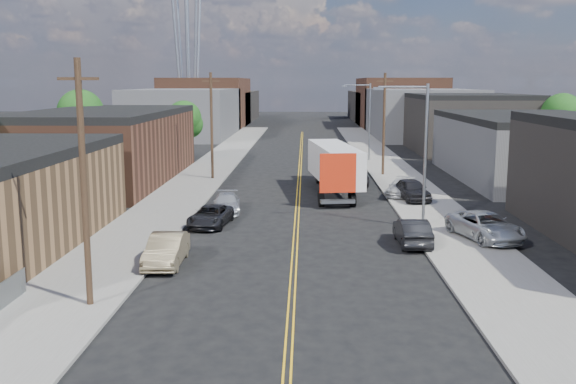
# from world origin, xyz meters

# --- Properties ---
(ground) EXTENTS (260.00, 260.00, 0.00)m
(ground) POSITION_xyz_m (0.00, 60.00, 0.00)
(ground) COLOR black
(ground) RESTS_ON ground
(centerline) EXTENTS (0.32, 120.00, 0.01)m
(centerline) POSITION_xyz_m (0.00, 45.00, 0.01)
(centerline) COLOR gold
(centerline) RESTS_ON ground
(sidewalk_left) EXTENTS (5.00, 140.00, 0.15)m
(sidewalk_left) POSITION_xyz_m (-9.50, 45.00, 0.07)
(sidewalk_left) COLOR slate
(sidewalk_left) RESTS_ON ground
(sidewalk_right) EXTENTS (5.00, 140.00, 0.15)m
(sidewalk_right) POSITION_xyz_m (9.50, 45.00, 0.07)
(sidewalk_right) COLOR slate
(sidewalk_right) RESTS_ON ground
(warehouse_brown) EXTENTS (12.00, 26.00, 6.60)m
(warehouse_brown) POSITION_xyz_m (-18.00, 44.00, 3.30)
(warehouse_brown) COLOR #4E2D1F
(warehouse_brown) RESTS_ON ground
(industrial_right_b) EXTENTS (14.00, 24.00, 6.10)m
(industrial_right_b) POSITION_xyz_m (22.00, 46.00, 3.05)
(industrial_right_b) COLOR #3E3E40
(industrial_right_b) RESTS_ON ground
(industrial_right_c) EXTENTS (14.00, 22.00, 7.60)m
(industrial_right_c) POSITION_xyz_m (22.00, 72.00, 3.80)
(industrial_right_c) COLOR black
(industrial_right_c) RESTS_ON ground
(skyline_left_a) EXTENTS (16.00, 30.00, 8.00)m
(skyline_left_a) POSITION_xyz_m (-20.00, 95.00, 4.00)
(skyline_left_a) COLOR #3E3E40
(skyline_left_a) RESTS_ON ground
(skyline_right_a) EXTENTS (16.00, 30.00, 8.00)m
(skyline_right_a) POSITION_xyz_m (20.00, 95.00, 4.00)
(skyline_right_a) COLOR #3E3E40
(skyline_right_a) RESTS_ON ground
(skyline_left_b) EXTENTS (16.00, 26.00, 10.00)m
(skyline_left_b) POSITION_xyz_m (-20.00, 120.00, 5.00)
(skyline_left_b) COLOR #4E2D1F
(skyline_left_b) RESTS_ON ground
(skyline_right_b) EXTENTS (16.00, 26.00, 10.00)m
(skyline_right_b) POSITION_xyz_m (20.00, 120.00, 5.00)
(skyline_right_b) COLOR #4E2D1F
(skyline_right_b) RESTS_ON ground
(skyline_left_c) EXTENTS (16.00, 40.00, 7.00)m
(skyline_left_c) POSITION_xyz_m (-20.00, 140.00, 3.50)
(skyline_left_c) COLOR black
(skyline_left_c) RESTS_ON ground
(skyline_right_c) EXTENTS (16.00, 40.00, 7.00)m
(skyline_right_c) POSITION_xyz_m (20.00, 140.00, 3.50)
(skyline_right_c) COLOR black
(skyline_right_c) RESTS_ON ground
(streetlight_near) EXTENTS (3.39, 0.25, 9.00)m
(streetlight_near) POSITION_xyz_m (7.60, 25.00, 5.33)
(streetlight_near) COLOR gray
(streetlight_near) RESTS_ON ground
(streetlight_far) EXTENTS (3.39, 0.25, 9.00)m
(streetlight_far) POSITION_xyz_m (7.60, 60.00, 5.33)
(streetlight_far) COLOR gray
(streetlight_far) RESTS_ON ground
(utility_pole_left_near) EXTENTS (1.60, 0.26, 10.00)m
(utility_pole_left_near) POSITION_xyz_m (-8.20, 10.00, 5.14)
(utility_pole_left_near) COLOR black
(utility_pole_left_near) RESTS_ON ground
(utility_pole_left_far) EXTENTS (1.60, 0.26, 10.00)m
(utility_pole_left_far) POSITION_xyz_m (-8.20, 45.00, 5.14)
(utility_pole_left_far) COLOR black
(utility_pole_left_far) RESTS_ON ground
(utility_pole_right) EXTENTS (1.60, 0.26, 10.00)m
(utility_pole_right) POSITION_xyz_m (8.20, 48.00, 5.14)
(utility_pole_right) COLOR black
(utility_pole_right) RESTS_ON ground
(tree_left_mid) EXTENTS (5.10, 5.04, 8.37)m
(tree_left_mid) POSITION_xyz_m (-23.94, 55.00, 5.48)
(tree_left_mid) COLOR black
(tree_left_mid) RESTS_ON ground
(tree_left_far) EXTENTS (4.35, 4.20, 6.97)m
(tree_left_far) POSITION_xyz_m (-13.94, 62.00, 4.57)
(tree_left_far) COLOR black
(tree_left_far) RESTS_ON ground
(tree_right_far) EXTENTS (4.85, 4.76, 7.91)m
(tree_right_far) POSITION_xyz_m (30.06, 60.00, 5.18)
(tree_right_far) COLOR black
(tree_right_far) RESTS_ON ground
(semi_truck) EXTENTS (4.21, 15.78, 4.06)m
(semi_truck) POSITION_xyz_m (2.91, 38.63, 2.31)
(semi_truck) COLOR #BDBDBD
(semi_truck) RESTS_ON ground
(car_left_b) EXTENTS (1.72, 4.73, 1.55)m
(car_left_b) POSITION_xyz_m (-6.40, 16.24, 0.78)
(car_left_b) COLOR #786A4F
(car_left_b) RESTS_ON ground
(car_left_c) EXTENTS (2.71, 4.94, 1.31)m
(car_left_c) POSITION_xyz_m (-5.48, 25.12, 0.66)
(car_left_c) COLOR black
(car_left_c) RESTS_ON ground
(car_left_d) EXTENTS (2.30, 4.71, 1.32)m
(car_left_d) POSITION_xyz_m (-5.00, 29.56, 0.66)
(car_left_d) COLOR #AFB1B4
(car_left_d) RESTS_ON ground
(car_right_oncoming) EXTENTS (1.65, 4.60, 1.51)m
(car_right_oncoming) POSITION_xyz_m (6.60, 20.62, 0.75)
(car_right_oncoming) COLOR black
(car_right_oncoming) RESTS_ON ground
(car_right_lot_a) EXTENTS (4.03, 6.06, 1.55)m
(car_right_lot_a) POSITION_xyz_m (10.93, 21.51, 0.92)
(car_right_lot_a) COLOR #BBBFC1
(car_right_lot_a) RESTS_ON sidewalk_right
(car_right_lot_b) EXTENTS (3.16, 4.78, 1.29)m
(car_right_lot_b) POSITION_xyz_m (8.20, 36.00, 0.79)
(car_right_lot_b) COLOR #AEAEAE
(car_right_lot_b) RESTS_ON sidewalk_right
(car_right_lot_c) EXTENTS (2.71, 5.02, 1.62)m
(car_right_lot_c) POSITION_xyz_m (8.74, 34.00, 0.96)
(car_right_lot_c) COLOR black
(car_right_lot_c) RESTS_ON sidewalk_right
(car_ahead_truck) EXTENTS (3.44, 6.10, 1.61)m
(car_ahead_truck) POSITION_xyz_m (4.50, 42.00, 0.80)
(car_ahead_truck) COLOR black
(car_ahead_truck) RESTS_ON ground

